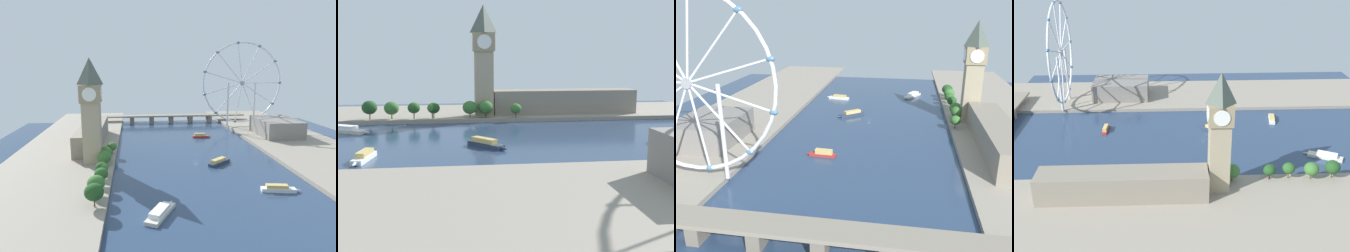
{
  "view_description": "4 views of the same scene",
  "coord_description": "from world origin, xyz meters",
  "views": [
    {
      "loc": [
        -51.65,
        -255.56,
        81.43
      ],
      "look_at": [
        -17.82,
        56.5,
        19.9
      ],
      "focal_mm": 34.12,
      "sensor_mm": 36.0,
      "label": 1
    },
    {
      "loc": [
        253.97,
        -28.41,
        50.82
      ],
      "look_at": [
        -0.93,
        3.66,
        8.39
      ],
      "focal_mm": 47.69,
      "sensor_mm": 36.0,
      "label": 2
    },
    {
      "loc": [
        -30.98,
        307.13,
        96.73
      ],
      "look_at": [
        12.26,
        59.84,
        13.14
      ],
      "focal_mm": 38.77,
      "sensor_mm": 36.0,
      "label": 3
    },
    {
      "loc": [
        -345.7,
        33.19,
        164.46
      ],
      "look_at": [
        8.54,
        18.1,
        9.46
      ],
      "focal_mm": 47.04,
      "sensor_mm": 36.0,
      "label": 4
    }
  ],
  "objects": [
    {
      "name": "ground_plane",
      "position": [
        0.0,
        0.0,
        0.0
      ],
      "size": [
        395.78,
        395.78,
        0.0
      ],
      "primitive_type": "plane",
      "color": "navy"
    },
    {
      "name": "riverbank_left",
      "position": [
        -112.89,
        0.0,
        1.5
      ],
      "size": [
        90.0,
        520.0,
        3.0
      ],
      "primitive_type": "cube",
      "color": "gray",
      "rests_on": "ground_plane"
    },
    {
      "name": "riverbank_right",
      "position": [
        112.89,
        0.0,
        1.5
      ],
      "size": [
        90.0,
        520.0,
        3.0
      ],
      "primitive_type": "cube",
      "color": "gray",
      "rests_on": "ground_plane"
    },
    {
      "name": "clock_tower",
      "position": [
        -84.92,
        -2.79,
        46.21
      ],
      "size": [
        17.06,
        17.06,
        83.14
      ],
      "color": "tan",
      "rests_on": "riverbank_left"
    },
    {
      "name": "parliament_block",
      "position": [
        -93.03,
        61.74,
        12.29
      ],
      "size": [
        22.0,
        113.06,
        18.59
      ],
      "primitive_type": "cube",
      "color": "gray",
      "rests_on": "riverbank_left"
    },
    {
      "name": "tree_row_embankment",
      "position": [
        -74.44,
        -39.09,
        10.8
      ],
      "size": [
        13.46,
        115.78,
        13.6
      ],
      "color": "#513823",
      "rests_on": "riverbank_left"
    },
    {
      "name": "ferris_wheel",
      "position": [
        83.9,
        134.35,
        56.91
      ],
      "size": [
        102.16,
        3.2,
        105.06
      ],
      "color": "silver",
      "rests_on": "riverbank_right"
    },
    {
      "name": "riverside_hall",
      "position": [
        106.51,
        79.43,
        12.0
      ],
      "size": [
        41.09,
        57.6,
        18.0
      ],
      "primitive_type": "cube",
      "color": "gray",
      "rests_on": "riverbank_right"
    },
    {
      "name": "river_bridge",
      "position": [
        0.0,
        184.27,
        7.77
      ],
      "size": [
        207.78,
        15.34,
        10.7
      ],
      "color": "gray",
      "rests_on": "ground_plane"
    },
    {
      "name": "tour_boat_0",
      "position": [
        -38.28,
        -94.69,
        1.88
      ],
      "size": [
        19.26,
        30.49,
        4.62
      ],
      "rotation": [
        0.0,
        0.0,
        1.09
      ],
      "color": "beige",
      "rests_on": "ground_plane"
    },
    {
      "name": "tour_boat_1",
      "position": [
        17.67,
        -9.58,
        2.09
      ],
      "size": [
        23.63,
        20.87,
        4.98
      ],
      "rotation": [
        0.0,
        0.0,
        0.7
      ],
      "color": "#2D384C",
      "rests_on": "ground_plane"
    },
    {
      "name": "tour_boat_2",
      "position": [
        22.18,
        86.95,
        2.07
      ],
      "size": [
        21.36,
        5.36,
        4.96
      ],
      "rotation": [
        0.0,
        0.0,
        6.21
      ],
      "color": "#B22D28",
      "rests_on": "ground_plane"
    },
    {
      "name": "tour_boat_3",
      "position": [
        40.81,
        -69.79,
        1.93
      ],
      "size": [
        25.96,
        8.92,
        4.63
      ],
      "rotation": [
        0.0,
        0.0,
        6.11
      ],
      "color": "white",
      "rests_on": "ground_plane"
    }
  ]
}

